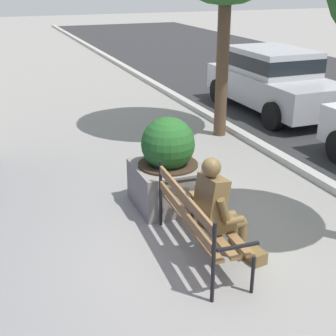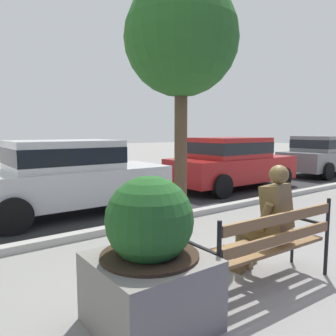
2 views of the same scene
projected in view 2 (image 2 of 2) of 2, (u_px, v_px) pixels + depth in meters
name	position (u px, v px, depth m)	size (l,w,h in m)	color
ground_plane	(263.00, 292.00, 3.56)	(80.00, 80.00, 0.00)	gray
street_surface	(50.00, 191.00, 9.54)	(60.00, 9.00, 0.01)	#2D2D30
curb_stone	(130.00, 226.00, 5.87)	(60.00, 0.20, 0.12)	#B2AFA8
park_bench	(268.00, 241.00, 3.59)	(1.82, 0.62, 0.95)	olive
bronze_statue_seated	(265.00, 223.00, 3.88)	(0.60, 0.83, 1.37)	brown
concrete_planter	(150.00, 260.00, 2.90)	(0.98, 0.98, 1.37)	gray
street_tree_down_street	(181.00, 41.00, 5.39)	(1.90, 1.90, 4.21)	brown
parked_car_white	(69.00, 174.00, 6.91)	(4.10, 1.92, 1.56)	silver
parked_car_red	(232.00, 161.00, 9.88)	(4.10, 1.92, 1.56)	#B21E1E
parked_car_grey	(324.00, 154.00, 13.06)	(4.10, 1.92, 1.56)	slate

